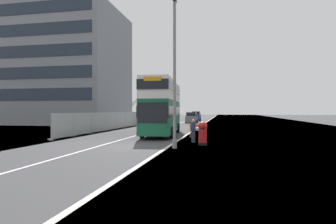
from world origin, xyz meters
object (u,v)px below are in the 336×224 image
(double_decker_bus, at_px, (162,107))
(car_receding_mid, at_px, (192,118))
(car_receding_far, at_px, (196,116))
(roadworks_barrier, at_px, (198,130))
(red_pillar_postbox, at_px, (203,132))
(car_oncoming_near, at_px, (155,119))
(pedestrian_at_kerb, at_px, (193,131))
(lamppost_foreground, at_px, (175,77))

(double_decker_bus, distance_m, car_receding_mid, 26.30)
(double_decker_bus, bearing_deg, car_receding_far, 90.47)
(double_decker_bus, height_order, car_receding_mid, double_decker_bus)
(double_decker_bus, relative_size, car_receding_mid, 2.76)
(roadworks_barrier, bearing_deg, car_receding_far, 95.80)
(red_pillar_postbox, bearing_deg, car_receding_mid, 97.81)
(roadworks_barrier, distance_m, car_receding_far, 37.87)
(car_oncoming_near, bearing_deg, car_receding_far, 73.68)
(car_receding_far, bearing_deg, red_pillar_postbox, -83.82)
(car_oncoming_near, bearing_deg, double_decker_bus, -73.87)
(double_decker_bus, distance_m, pedestrian_at_kerb, 6.91)
(pedestrian_at_kerb, bearing_deg, car_oncoming_near, 110.25)
(double_decker_bus, relative_size, pedestrian_at_kerb, 6.51)
(lamppost_foreground, relative_size, roadworks_barrier, 6.30)
(car_receding_mid, bearing_deg, pedestrian_at_kerb, -83.25)
(car_receding_far, height_order, pedestrian_at_kerb, car_receding_far)
(lamppost_foreground, bearing_deg, double_decker_bus, 107.06)
(red_pillar_postbox, distance_m, car_receding_far, 43.13)
(car_receding_mid, height_order, car_receding_far, car_receding_far)
(car_receding_mid, relative_size, pedestrian_at_kerb, 2.36)
(double_decker_bus, relative_size, red_pillar_postbox, 6.89)
(lamppost_foreground, height_order, car_receding_mid, lamppost_foreground)
(roadworks_barrier, height_order, pedestrian_at_kerb, pedestrian_at_kerb)
(red_pillar_postbox, relative_size, car_receding_far, 0.39)
(roadworks_barrier, relative_size, car_receding_mid, 0.37)
(lamppost_foreground, relative_size, car_oncoming_near, 2.17)
(red_pillar_postbox, relative_size, car_oncoming_near, 0.37)
(red_pillar_postbox, distance_m, car_oncoming_near, 27.37)
(pedestrian_at_kerb, bearing_deg, car_receding_mid, 96.75)
(lamppost_foreground, bearing_deg, car_receding_far, 93.91)
(roadworks_barrier, bearing_deg, car_oncoming_near, 113.58)
(roadworks_barrier, bearing_deg, car_receding_mid, 97.61)
(lamppost_foreground, xyz_separation_m, roadworks_barrier, (0.77, 7.17, -3.71))
(car_receding_far, distance_m, pedestrian_at_kerb, 41.64)
(double_decker_bus, bearing_deg, car_oncoming_near, 106.13)
(double_decker_bus, distance_m, lamppost_foreground, 9.59)
(car_oncoming_near, bearing_deg, car_receding_mid, 56.31)
(lamppost_foreground, bearing_deg, pedestrian_at_kerb, 76.91)
(double_decker_bus, distance_m, car_receding_far, 35.87)
(lamppost_foreground, distance_m, car_receding_far, 45.08)
(double_decker_bus, height_order, pedestrian_at_kerb, double_decker_bus)
(double_decker_bus, relative_size, car_receding_far, 2.71)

